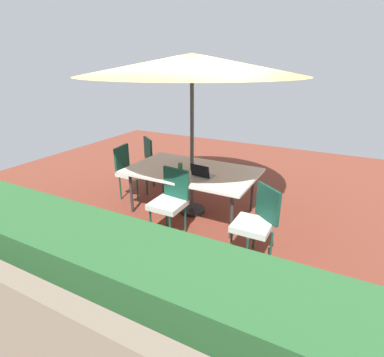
% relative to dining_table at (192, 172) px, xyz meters
% --- Properties ---
extents(ground_plane, '(10.00, 10.00, 0.02)m').
position_rel_dining_table_xyz_m(ground_plane, '(0.00, 0.00, -0.72)').
color(ground_plane, brown).
extents(hedge_row, '(6.30, 0.66, 1.23)m').
position_rel_dining_table_xyz_m(hedge_row, '(0.00, 2.77, -0.10)').
color(hedge_row, '#2D6633').
rests_on(hedge_row, ground_plane).
extents(dining_table, '(2.09, 1.28, 0.76)m').
position_rel_dining_table_xyz_m(dining_table, '(0.00, 0.00, 0.00)').
color(dining_table, silver).
rests_on(dining_table, ground_plane).
extents(patio_umbrella, '(3.35, 3.35, 2.53)m').
position_rel_dining_table_xyz_m(patio_umbrella, '(0.00, 0.00, 1.65)').
color(patio_umbrella, '#4C4C4C').
rests_on(patio_umbrella, ground_plane).
extents(chair_northwest, '(0.58, 0.58, 0.98)m').
position_rel_dining_table_xyz_m(chair_northwest, '(-1.34, 0.80, -0.16)').
color(chair_northwest, silver).
rests_on(chair_northwest, ground_plane).
extents(chair_east, '(0.49, 0.48, 0.98)m').
position_rel_dining_table_xyz_m(chair_east, '(1.31, -0.01, -0.16)').
color(chair_east, silver).
rests_on(chair_east, ground_plane).
extents(chair_north, '(0.47, 0.48, 0.98)m').
position_rel_dining_table_xyz_m(chair_north, '(-0.05, 0.77, -0.16)').
color(chair_north, silver).
rests_on(chair_north, ground_plane).
extents(chair_southeast, '(0.58, 0.58, 0.98)m').
position_rel_dining_table_xyz_m(chair_southeast, '(1.30, -0.83, -0.16)').
color(chair_southeast, silver).
rests_on(chair_southeast, ground_plane).
extents(laptop, '(0.34, 0.27, 0.21)m').
position_rel_dining_table_xyz_m(laptop, '(-0.29, 0.22, 0.09)').
color(laptop, gray).
rests_on(laptop, dining_table).
extents(cup, '(0.07, 0.07, 0.12)m').
position_rel_dining_table_xyz_m(cup, '(0.17, 0.09, 0.10)').
color(cup, '#286B33').
rests_on(cup, dining_table).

